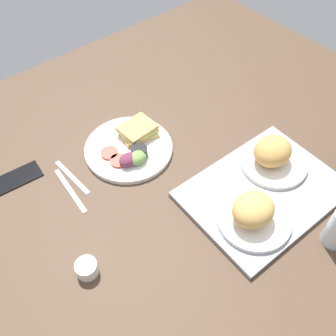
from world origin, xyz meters
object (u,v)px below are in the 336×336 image
at_px(bread_plate_far, 253,213).
at_px(knife, 70,190).
at_px(plate_with_salad, 131,146).
at_px(espresso_cup, 87,268).
at_px(bread_plate_near, 273,155).
at_px(fork, 72,177).
at_px(serving_tray, 263,192).
at_px(cell_phone, 17,178).

height_order(bread_plate_far, knife, bread_plate_far).
xyz_separation_m(plate_with_salad, espresso_cup, (0.33, 0.27, 0.00)).
distance_m(bread_plate_near, bread_plate_far, 0.23).
relative_size(espresso_cup, fork, 0.33).
bearing_deg(serving_tray, cell_phone, -43.96).
distance_m(bread_plate_far, cell_phone, 0.71).
relative_size(plate_with_salad, cell_phone, 1.97).
bearing_deg(serving_tray, espresso_cup, -12.77).
bearing_deg(espresso_cup, bread_plate_near, 174.08).
bearing_deg(fork, espresso_cup, -27.12).
distance_m(knife, cell_phone, 0.18).
bearing_deg(plate_with_salad, bread_plate_far, 101.95).
bearing_deg(serving_tray, knife, -40.62).
bearing_deg(fork, plate_with_salad, 79.35).
distance_m(serving_tray, bread_plate_far, 0.12).
bearing_deg(plate_with_salad, knife, 3.84).
relative_size(bread_plate_near, plate_with_salad, 0.74).
bearing_deg(espresso_cup, cell_phone, -89.10).
xyz_separation_m(fork, knife, (0.03, 0.04, 0.00)).
bearing_deg(bread_plate_near, cell_phone, -36.19).
relative_size(bread_plate_near, fork, 1.23).
height_order(espresso_cup, cell_phone, espresso_cup).
bearing_deg(bread_plate_near, espresso_cup, -5.92).
bearing_deg(fork, bread_plate_far, 29.03).
distance_m(espresso_cup, knife, 0.27).
xyz_separation_m(serving_tray, espresso_cup, (0.53, -0.12, 0.01)).
xyz_separation_m(espresso_cup, cell_phone, (0.01, -0.40, -0.02)).
distance_m(espresso_cup, fork, 0.32).
relative_size(bread_plate_near, espresso_cup, 3.75).
xyz_separation_m(plate_with_salad, fork, (0.21, -0.02, -0.01)).
relative_size(serving_tray, cell_phone, 3.13).
xyz_separation_m(serving_tray, plate_with_salad, (0.20, -0.39, 0.01)).
height_order(knife, cell_phone, cell_phone).
height_order(bread_plate_near, cell_phone, bread_plate_near).
xyz_separation_m(espresso_cup, knife, (-0.10, -0.25, -0.02)).
bearing_deg(fork, serving_tray, 40.44).
height_order(serving_tray, fork, serving_tray).
relative_size(bread_plate_far, plate_with_salad, 0.72).
distance_m(bread_plate_far, plate_with_salad, 0.45).
distance_m(serving_tray, plate_with_salad, 0.44).
relative_size(knife, cell_phone, 1.32).
height_order(bread_plate_far, espresso_cup, bread_plate_far).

